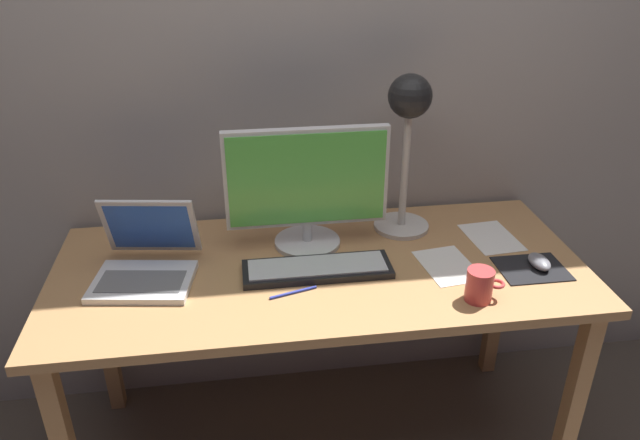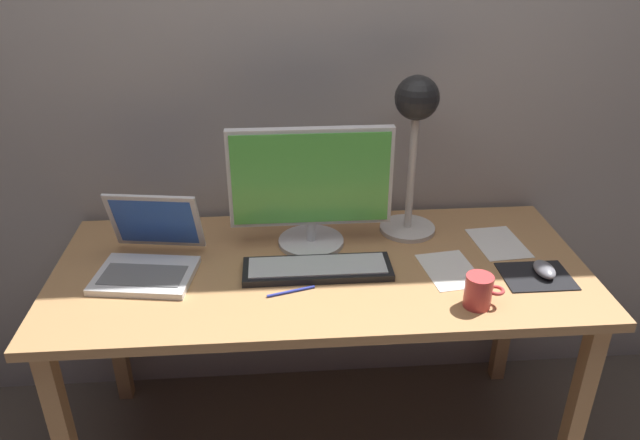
# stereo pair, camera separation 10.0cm
# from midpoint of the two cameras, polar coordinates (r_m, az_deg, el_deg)

# --- Properties ---
(back_wall) EXTENTS (4.80, 0.06, 2.60)m
(back_wall) POSITION_cam_midpoint_polar(r_m,az_deg,el_deg) (2.00, -3.18, 15.69)
(back_wall) COLOR #A8A099
(back_wall) RESTS_ON ground
(desk) EXTENTS (1.60, 0.70, 0.74)m
(desk) POSITION_cam_midpoint_polar(r_m,az_deg,el_deg) (1.88, -1.55, -6.35)
(desk) COLOR tan
(desk) RESTS_ON ground
(monitor) EXTENTS (0.50, 0.21, 0.39)m
(monitor) POSITION_cam_midpoint_polar(r_m,az_deg,el_deg) (1.86, -2.80, 3.22)
(monitor) COLOR silver
(monitor) RESTS_ON desk
(keyboard_main) EXTENTS (0.44, 0.14, 0.03)m
(keyboard_main) POSITION_cam_midpoint_polar(r_m,az_deg,el_deg) (1.80, -1.86, -4.62)
(keyboard_main) COLOR black
(keyboard_main) RESTS_ON desk
(laptop) EXTENTS (0.32, 0.32, 0.22)m
(laptop) POSITION_cam_midpoint_polar(r_m,az_deg,el_deg) (1.85, -17.50, -3.18)
(laptop) COLOR silver
(laptop) RESTS_ON desk
(desk_lamp) EXTENTS (0.18, 0.18, 0.52)m
(desk_lamp) POSITION_cam_midpoint_polar(r_m,az_deg,el_deg) (1.91, 6.80, 9.05)
(desk_lamp) COLOR beige
(desk_lamp) RESTS_ON desk
(mousepad) EXTENTS (0.20, 0.16, 0.00)m
(mousepad) POSITION_cam_midpoint_polar(r_m,az_deg,el_deg) (1.91, 17.87, -4.40)
(mousepad) COLOR black
(mousepad) RESTS_ON desk
(mouse) EXTENTS (0.06, 0.10, 0.03)m
(mouse) POSITION_cam_midpoint_polar(r_m,az_deg,el_deg) (1.91, 18.53, -3.77)
(mouse) COLOR slate
(mouse) RESTS_ON mousepad
(coffee_mug) EXTENTS (0.11, 0.07, 0.09)m
(coffee_mug) POSITION_cam_midpoint_polar(r_m,az_deg,el_deg) (1.70, 13.19, -6.02)
(coffee_mug) COLOR #CC3F3F
(coffee_mug) RESTS_ON desk
(paper_sheet_near_mouse) EXTENTS (0.17, 0.22, 0.00)m
(paper_sheet_near_mouse) POSITION_cam_midpoint_polar(r_m,az_deg,el_deg) (2.05, 14.48, -1.61)
(paper_sheet_near_mouse) COLOR white
(paper_sheet_near_mouse) RESTS_ON desk
(paper_sheet_by_keyboard) EXTENTS (0.17, 0.23, 0.00)m
(paper_sheet_by_keyboard) POSITION_cam_midpoint_polar(r_m,az_deg,el_deg) (1.86, 10.42, -4.26)
(paper_sheet_by_keyboard) COLOR white
(paper_sheet_by_keyboard) RESTS_ON desk
(pen) EXTENTS (0.14, 0.05, 0.01)m
(pen) POSITION_cam_midpoint_polar(r_m,az_deg,el_deg) (1.71, -4.21, -6.84)
(pen) COLOR #2633A5
(pen) RESTS_ON desk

